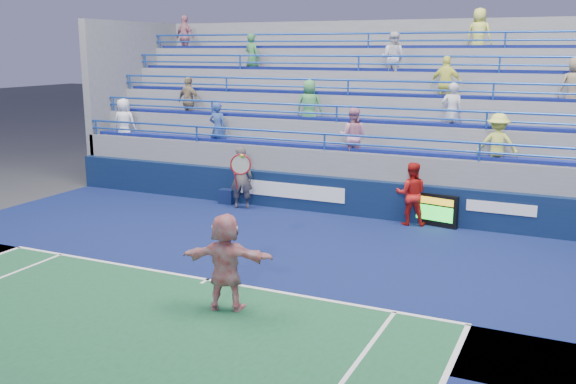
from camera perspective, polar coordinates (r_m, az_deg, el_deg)
The scene contains 8 objects.
ground at distance 13.91m, azimuth -7.17°, elevation -7.82°, with size 120.00×120.00×0.00m, color #333538.
sponsor_wall at distance 19.33m, azimuth 2.99°, elevation -0.20°, with size 18.00×0.32×1.10m.
bleacher_stand at distance 22.64m, azimuth 6.58°, elevation 4.18°, with size 18.00×5.60×6.13m.
serve_speed_board at distance 18.24m, azimuth 12.90°, elevation -1.57°, with size 1.33×0.40×0.92m.
judge_chair at distance 20.55m, azimuth -5.33°, elevation -0.27°, with size 0.49×0.49×0.84m.
tennis_player at distance 12.10m, azimuth -5.54°, elevation -6.19°, with size 1.83×1.03×3.02m.
line_judge at distance 19.72m, azimuth -4.19°, elevation 1.28°, with size 0.71×0.46×1.94m, color #131435.
ball_girl at distance 18.14m, azimuth 10.89°, elevation -0.17°, with size 0.87×0.67×1.78m, color #B41914.
Camera 1 is at (6.99, -11.01, 4.83)m, focal length 40.00 mm.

